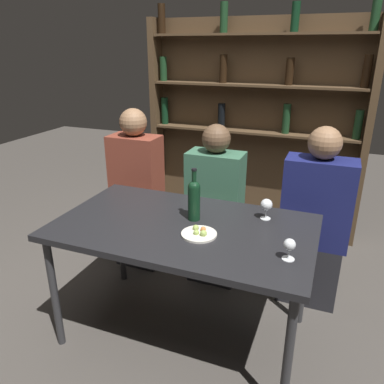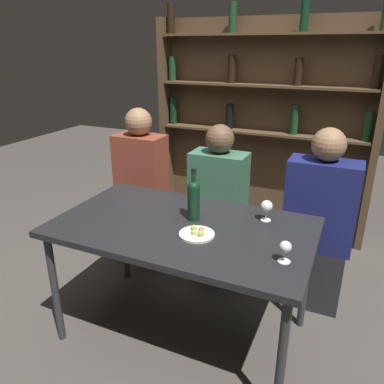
{
  "view_description": "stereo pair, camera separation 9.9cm",
  "coord_description": "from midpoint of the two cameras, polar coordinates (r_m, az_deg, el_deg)",
  "views": [
    {
      "loc": [
        0.73,
        -1.74,
        1.69
      ],
      "look_at": [
        0.0,
        0.13,
        0.9
      ],
      "focal_mm": 35.0,
      "sensor_mm": 36.0,
      "label": 1
    },
    {
      "loc": [
        0.82,
        -1.7,
        1.69
      ],
      "look_at": [
        0.0,
        0.13,
        0.9
      ],
      "focal_mm": 35.0,
      "sensor_mm": 36.0,
      "label": 2
    }
  ],
  "objects": [
    {
      "name": "ground_plane",
      "position": [
        2.53,
        -2.31,
        -20.43
      ],
      "size": [
        10.0,
        10.0,
        0.0
      ],
      "primitive_type": "plane",
      "color": "#47423D"
    },
    {
      "name": "dining_table",
      "position": [
        2.14,
        -2.58,
        -6.43
      ],
      "size": [
        1.44,
        0.84,
        0.75
      ],
      "color": "black",
      "rests_on": "ground_plane"
    },
    {
      "name": "wine_rack_wall",
      "position": [
        3.56,
        8.62,
        10.93
      ],
      "size": [
        2.0,
        0.21,
        2.04
      ],
      "color": "#4C3823",
      "rests_on": "ground_plane"
    },
    {
      "name": "wine_bottle",
      "position": [
        2.11,
        -1.02,
        -0.94
      ],
      "size": [
        0.07,
        0.07,
        0.31
      ],
      "color": "black",
      "rests_on": "dining_table"
    },
    {
      "name": "wine_glass_0",
      "position": [
        1.79,
        13.1,
        -7.99
      ],
      "size": [
        0.06,
        0.06,
        0.11
      ],
      "color": "silver",
      "rests_on": "dining_table"
    },
    {
      "name": "wine_glass_1",
      "position": [
        2.17,
        10.0,
        -2.03
      ],
      "size": [
        0.07,
        0.07,
        0.12
      ],
      "color": "silver",
      "rests_on": "dining_table"
    },
    {
      "name": "food_plate_0",
      "position": [
        1.99,
        -0.32,
        -6.34
      ],
      "size": [
        0.19,
        0.19,
        0.04
      ],
      "color": "silver",
      "rests_on": "dining_table"
    },
    {
      "name": "seated_person_left",
      "position": [
        2.96,
        -9.28,
        -0.41
      ],
      "size": [
        0.38,
        0.22,
        1.27
      ],
      "color": "#26262B",
      "rests_on": "ground_plane"
    },
    {
      "name": "seated_person_center",
      "position": [
        2.73,
        2.42,
        -2.97
      ],
      "size": [
        0.39,
        0.22,
        1.2
      ],
      "color": "#26262B",
      "rests_on": "ground_plane"
    },
    {
      "name": "seated_person_right",
      "position": [
        2.6,
        17.09,
        -4.84
      ],
      "size": [
        0.44,
        0.22,
        1.24
      ],
      "color": "#26262B",
      "rests_on": "ground_plane"
    }
  ]
}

